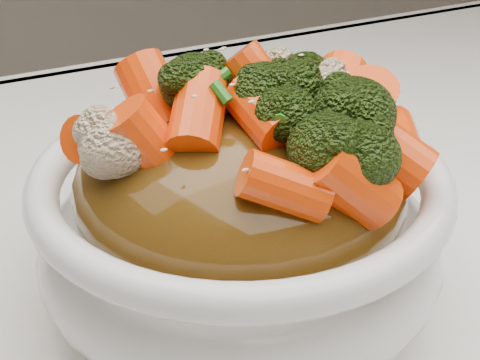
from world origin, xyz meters
name	(u,v)px	position (x,y,z in m)	size (l,w,h in m)	color
tablecloth	(312,294)	(0.00, 0.00, 0.73)	(1.20, 0.80, 0.04)	white
bowl	(240,232)	(-0.05, 0.00, 0.79)	(0.23, 0.23, 0.09)	white
sauce_base	(240,185)	(-0.05, 0.00, 0.83)	(0.18, 0.18, 0.10)	#53340E
carrots	(240,72)	(-0.05, 0.00, 0.89)	(0.18, 0.18, 0.05)	#FF4608
broccoli	(240,74)	(-0.05, 0.00, 0.89)	(0.18, 0.18, 0.05)	black
cauliflower	(240,78)	(-0.05, 0.00, 0.89)	(0.18, 0.18, 0.04)	beige
scallions	(240,70)	(-0.05, 0.00, 0.89)	(0.14, 0.14, 0.02)	#24731A
sesame_seeds	(240,70)	(-0.05, 0.00, 0.89)	(0.16, 0.16, 0.01)	beige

